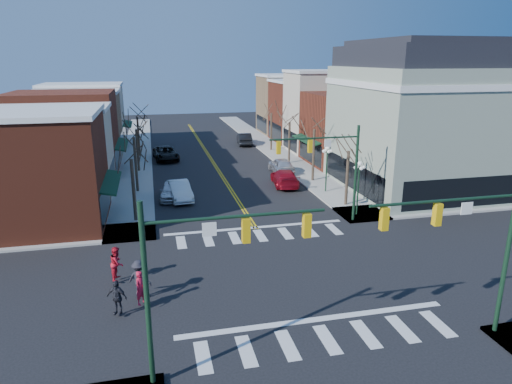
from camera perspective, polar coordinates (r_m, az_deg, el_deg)
ground at (r=26.04m, az=3.81°, el=-10.40°), size 160.00×160.00×0.00m
sidewalk_left at (r=43.83m, az=-14.99°, el=0.39°), size 3.50×70.00×0.15m
sidewalk_right at (r=46.50m, az=7.06°, el=1.74°), size 3.50×70.00×0.15m
bldg_left_brick_a at (r=35.88m, az=-26.60°, el=2.20°), size 10.00×8.50×8.00m
bldg_left_stucco_a at (r=43.33m, az=-24.33°, el=4.32°), size 10.00×7.00×7.50m
bldg_left_brick_b at (r=51.00m, az=-22.77°, el=6.68°), size 10.00×9.00×8.50m
bldg_left_tan at (r=59.12m, az=-21.49°, el=7.65°), size 10.00×7.50×7.80m
bldg_left_stucco_b at (r=66.71m, az=-20.61°, el=8.78°), size 10.00×8.00×8.20m
bldg_right_brick_a at (r=53.49m, az=11.97°, el=7.72°), size 10.00×8.50×8.00m
bldg_right_stucco at (r=60.42m, az=8.93°, el=9.79°), size 10.00×7.00×10.00m
bldg_right_brick_b at (r=67.48m, az=6.52°, el=9.91°), size 10.00×8.00×8.50m
bldg_right_tan at (r=75.00m, az=4.47°, el=10.79°), size 10.00×8.00×9.00m
victorian_corner at (r=43.82m, az=19.57°, el=8.81°), size 12.25×14.25×13.30m
traffic_mast_near_left at (r=16.44m, az=-7.19°, el=-8.99°), size 6.60×0.28×7.20m
traffic_mast_near_right at (r=20.57m, az=25.35°, el=-5.20°), size 6.60×0.28×7.20m
traffic_mast_far_right at (r=32.87m, az=9.54°, el=3.83°), size 6.60×0.28×7.20m
lamppost_corner at (r=35.32m, az=12.72°, el=1.61°), size 0.36×0.36×4.33m
lamppost_midblock at (r=41.10m, az=8.85°, el=3.87°), size 0.36×0.36×4.33m
tree_left_a at (r=34.53m, az=-15.05°, el=0.11°), size 0.24×0.24×4.76m
tree_left_b at (r=42.25m, az=-14.79°, el=3.25°), size 0.24×0.24×5.04m
tree_left_c at (r=50.13m, az=-14.58°, el=4.98°), size 0.24×0.24×4.55m
tree_left_d at (r=57.98m, az=-14.46°, el=6.65°), size 0.24×0.24×4.90m
tree_right_a at (r=37.75m, az=11.31°, el=1.62°), size 0.24×0.24×4.62m
tree_right_b at (r=44.90m, az=7.19°, el=4.51°), size 0.24×0.24×5.18m
tree_right_c at (r=52.37m, az=4.18°, el=6.09°), size 0.24×0.24×4.83m
tree_right_d at (r=59.94m, az=1.92°, el=7.50°), size 0.24×0.24×4.97m
car_left_near at (r=40.08m, az=-10.60°, el=0.19°), size 2.26×4.52×1.48m
car_left_mid at (r=39.76m, az=-9.52°, el=0.18°), size 2.12×4.91×1.57m
car_left_far at (r=55.73m, az=-11.21°, el=4.75°), size 3.17×5.96×1.59m
car_right_near at (r=43.62m, az=3.60°, el=1.80°), size 2.76×5.54×1.55m
car_right_mid at (r=48.44m, az=3.17°, el=3.34°), size 1.94×4.82×1.64m
car_right_far at (r=64.54m, az=-1.47°, el=6.65°), size 2.25×5.21×1.67m
pedestrian_red_a at (r=23.29m, az=-14.20°, el=-11.53°), size 0.73×0.74×1.72m
pedestrian_red_b at (r=26.03m, az=-16.98°, el=-8.50°), size 0.86×1.02×1.87m
pedestrian_dark_a at (r=22.78m, az=-17.01°, el=-12.47°), size 1.08×0.82×1.70m
pedestrian_dark_b at (r=24.01m, az=-14.37°, el=-10.39°), size 1.43×1.23×1.92m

